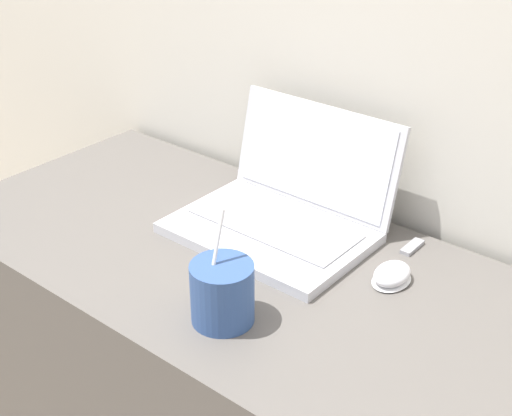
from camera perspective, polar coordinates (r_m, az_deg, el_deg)
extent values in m
cube|color=#5B5651|center=(1.52, 0.12, -16.11)|extent=(1.32, 0.58, 0.72)
cube|color=silver|center=(1.37, 1.00, -1.98)|extent=(0.37, 0.25, 0.02)
cube|color=gray|center=(1.37, 1.50, -1.26)|extent=(0.33, 0.14, 0.00)
cube|color=silver|center=(1.42, 4.83, 4.21)|extent=(0.37, 0.06, 0.20)
cube|color=white|center=(1.42, 4.70, 4.18)|extent=(0.34, 0.05, 0.18)
cylinder|color=#33518C|center=(1.13, -2.71, -6.80)|extent=(0.10, 0.10, 0.10)
cylinder|color=black|center=(1.10, -2.76, -4.81)|extent=(0.09, 0.09, 0.01)
cylinder|color=white|center=(1.10, -3.34, -4.11)|extent=(0.01, 0.06, 0.15)
ellipsoid|color=white|center=(1.26, 10.78, -5.69)|extent=(0.06, 0.08, 0.01)
ellipsoid|color=silver|center=(1.26, 10.83, -5.19)|extent=(0.06, 0.08, 0.03)
cube|color=#99999E|center=(1.36, 12.39, -3.06)|extent=(0.02, 0.06, 0.01)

